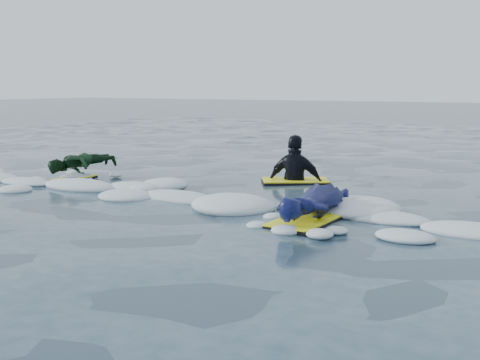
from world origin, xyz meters
name	(u,v)px	position (x,y,z in m)	size (l,w,h in m)	color
ground	(110,218)	(0.00, 0.00, 0.00)	(120.00, 120.00, 0.00)	#172D39
foam_band	(160,205)	(0.00, 1.03, 0.00)	(12.00, 3.10, 0.30)	silver
prone_woman_unit	(313,205)	(2.31, 1.09, 0.22)	(0.66, 1.66, 0.43)	black
prone_child_unit	(82,166)	(-2.67, 2.19, 0.24)	(1.01, 1.33, 0.47)	black
waiting_rider_unit	(295,184)	(0.89, 3.61, 0.00)	(1.29, 1.13, 1.70)	black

